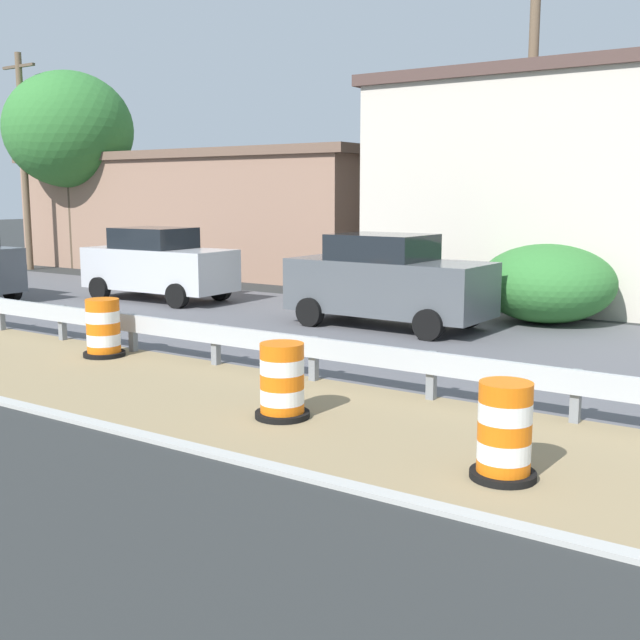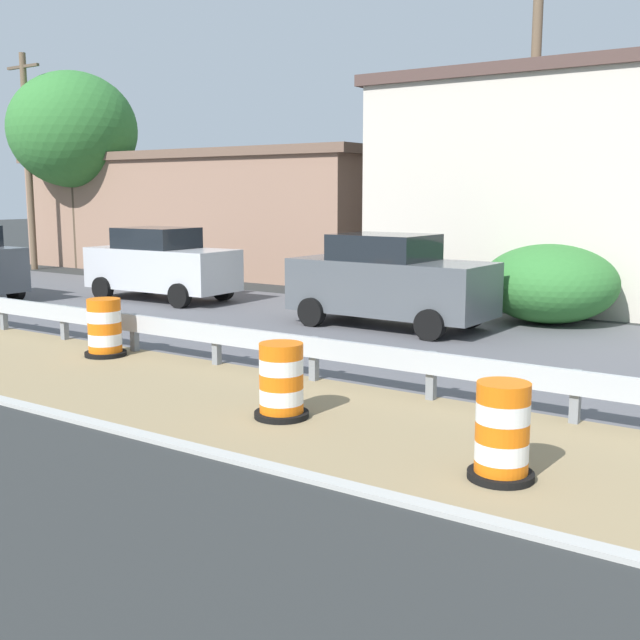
% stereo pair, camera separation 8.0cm
% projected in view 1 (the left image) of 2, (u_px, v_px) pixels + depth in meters
% --- Properties ---
extents(traffic_barrel_nearest, '(0.69, 0.69, 1.02)m').
position_uv_depth(traffic_barrel_nearest, '(504.00, 436.00, 8.04)').
color(traffic_barrel_nearest, orange).
rests_on(traffic_barrel_nearest, ground).
extents(traffic_barrel_close, '(0.72, 0.72, 1.00)m').
position_uv_depth(traffic_barrel_close, '(282.00, 384.00, 10.24)').
color(traffic_barrel_close, orange).
rests_on(traffic_barrel_close, ground).
extents(traffic_barrel_mid, '(0.75, 0.75, 1.04)m').
position_uv_depth(traffic_barrel_mid, '(103.00, 331.00, 14.11)').
color(traffic_barrel_mid, orange).
rests_on(traffic_barrel_mid, ground).
extents(car_trailing_near_lane, '(2.05, 4.36, 1.99)m').
position_uv_depth(car_trailing_near_lane, '(158.00, 264.00, 21.39)').
color(car_trailing_near_lane, silver).
rests_on(car_trailing_near_lane, ground).
extents(car_mid_far_lane, '(2.13, 4.47, 2.04)m').
position_uv_depth(car_mid_far_lane, '(388.00, 281.00, 17.11)').
color(car_mid_far_lane, '#4C5156').
rests_on(car_mid_far_lane, ground).
extents(roadside_shop_near, '(6.54, 10.78, 6.03)m').
position_uv_depth(roadside_shop_near, '(585.00, 189.00, 21.05)').
color(roadside_shop_near, beige).
rests_on(roadside_shop_near, ground).
extents(roadside_shop_far, '(7.32, 15.79, 4.40)m').
position_uv_depth(roadside_shop_far, '(221.00, 211.00, 30.55)').
color(roadside_shop_far, '#93705B').
rests_on(roadside_shop_far, ground).
extents(utility_pole_near, '(0.24, 1.80, 9.25)m').
position_uv_depth(utility_pole_near, '(531.00, 114.00, 18.87)').
color(utility_pole_near, brown).
rests_on(utility_pole_near, ground).
extents(utility_pole_mid, '(0.24, 1.80, 8.04)m').
position_uv_depth(utility_pole_mid, '(24.00, 159.00, 29.51)').
color(utility_pole_mid, brown).
rests_on(utility_pole_mid, ground).
extents(bush_roadside, '(3.06, 3.06, 1.78)m').
position_uv_depth(bush_roadside, '(547.00, 283.00, 17.76)').
color(bush_roadside, '#337533').
rests_on(bush_roadside, ground).
extents(tree_roadside, '(4.86, 4.86, 7.49)m').
position_uv_depth(tree_roadside, '(69.00, 130.00, 29.91)').
color(tree_roadside, '#4C3D2D').
rests_on(tree_roadside, ground).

